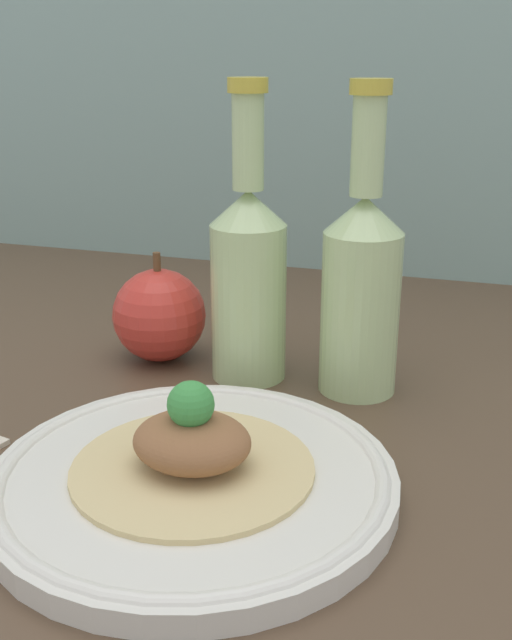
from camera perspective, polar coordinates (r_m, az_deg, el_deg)
The scene contains 6 objects.
ground_plane at distance 57.02cm, azimuth -5.35°, elevation -12.01°, with size 180.00×110.00×4.00cm, color brown.
plate at distance 51.24cm, azimuth -4.81°, elevation -11.94°, with size 27.32×27.32×2.02cm.
plated_food at distance 50.03cm, azimuth -4.89°, elevation -9.61°, with size 16.25×16.25×6.43cm.
cider_bottle_left at distance 65.47cm, azimuth -0.37°, elevation 3.49°, with size 6.68×6.68×26.05cm.
cider_bottle_right at distance 63.33cm, azimuth 8.03°, elevation 2.73°, with size 6.68×6.68×26.05cm.
apple at distance 71.50cm, azimuth -7.38°, elevation 0.38°, with size 8.85×8.85×10.54cm.
Camera 1 is at (19.24, -44.58, 27.90)cm, focal length 42.00 mm.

